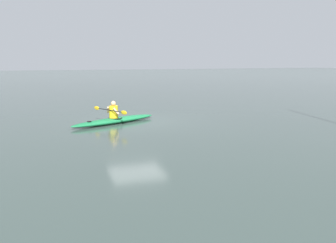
# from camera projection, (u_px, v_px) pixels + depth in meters

# --- Properties ---
(ground_plane) EXTENTS (160.00, 160.00, 0.00)m
(ground_plane) POSITION_uv_depth(u_px,v_px,m) (136.00, 121.00, 16.51)
(ground_plane) COLOR #384742
(kayak) EXTENTS (4.21, 2.55, 0.25)m
(kayak) POSITION_uv_depth(u_px,v_px,m) (115.00, 120.00, 15.90)
(kayak) COLOR #19723F
(kayak) RESTS_ON ground
(kayaker) EXTENTS (1.09, 2.15, 0.75)m
(kayaker) POSITION_uv_depth(u_px,v_px,m) (113.00, 111.00, 15.77)
(kayaker) COLOR yellow
(kayaker) RESTS_ON kayak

